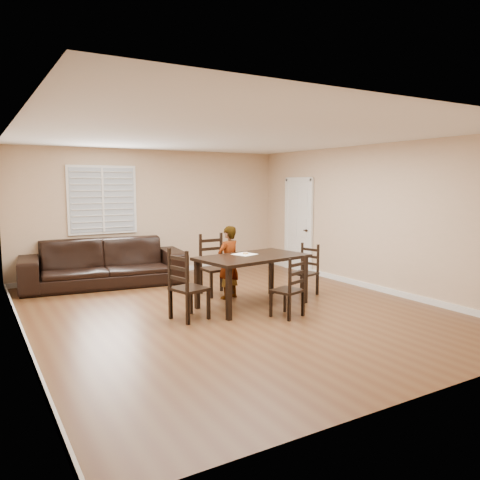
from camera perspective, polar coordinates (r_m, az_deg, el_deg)
name	(u,v)px	position (r m, az deg, el deg)	size (l,w,h in m)	color
ground	(233,310)	(7.43, -0.92, -8.57)	(7.00, 7.00, 0.00)	brown
room	(229,195)	(7.34, -1.39, 5.53)	(6.04, 7.04, 2.72)	#CBA989
dining_table	(252,261)	(7.56, 1.52, -2.59)	(1.88, 1.24, 0.82)	black
chair_near	(213,266)	(8.48, -3.31, -3.22)	(0.50, 0.47, 1.09)	black
chair_far	(293,290)	(6.98, 6.50, -6.11)	(0.51, 0.49, 0.92)	black
chair_left	(182,288)	(6.82, -7.04, -5.89)	(0.54, 0.57, 1.05)	black
chair_right	(308,271)	(8.52, 8.24, -3.78)	(0.47, 0.49, 0.91)	black
child	(228,262)	(8.06, -1.42, -2.74)	(0.46, 0.30, 1.26)	gray
napkin	(245,254)	(7.69, 0.57, -1.75)	(0.32, 0.32, 0.00)	white
donut	(246,253)	(7.70, 0.69, -1.59)	(0.09, 0.09, 0.03)	gold
sofa	(105,263)	(9.49, -16.18, -2.68)	(3.07, 1.20, 0.90)	black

